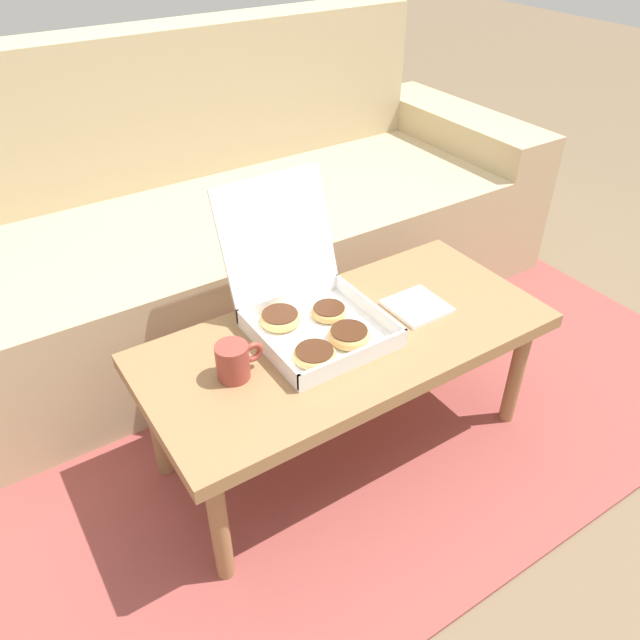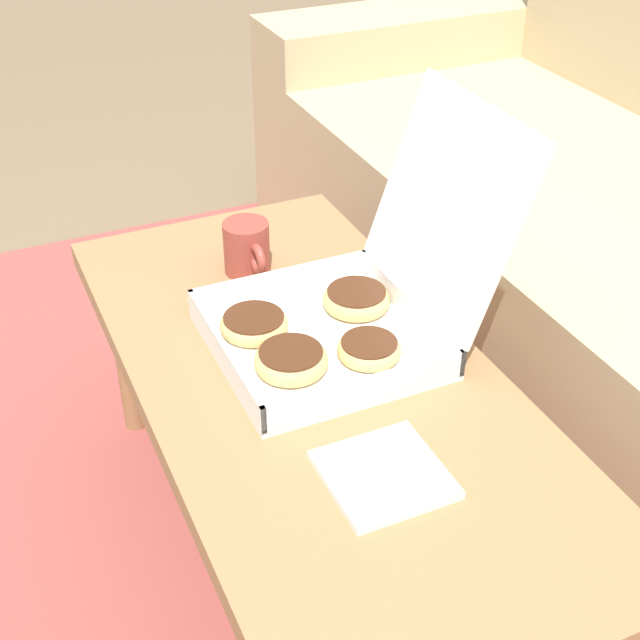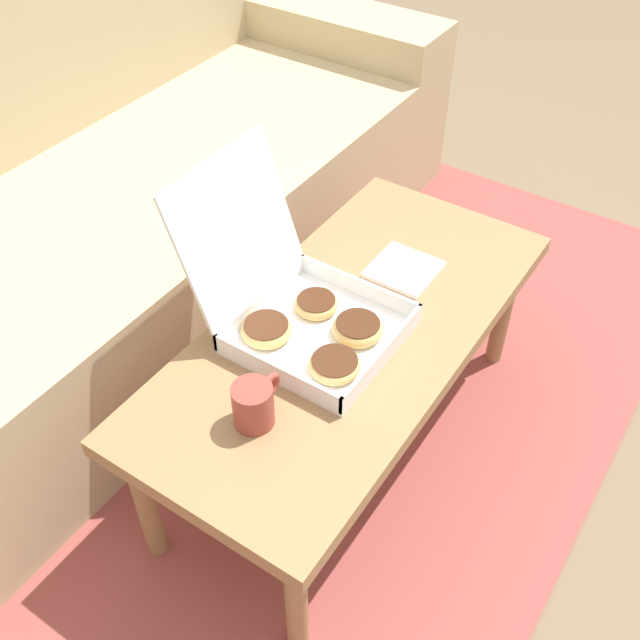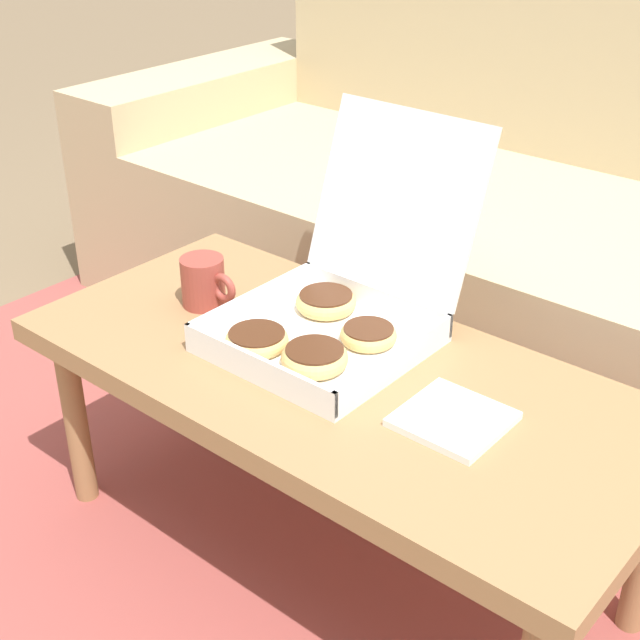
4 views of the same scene
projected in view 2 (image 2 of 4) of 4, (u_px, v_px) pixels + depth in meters
The scene contains 6 objects.
ground_plane at pixel (329, 562), 1.54m from camera, with size 12.00×12.00×0.00m, color #756047.
area_rug at pixel (477, 508), 1.64m from camera, with size 2.65×1.81×0.01m, color #994742.
coffee_table at pixel (317, 399), 1.33m from camera, with size 1.08×0.50×0.42m.
pastry_box at pixel (344, 308), 1.34m from camera, with size 0.32×0.42×0.35m.
coffee_mug at pixel (247, 248), 1.52m from camera, with size 0.12×0.08×0.09m.
napkin_stack at pixel (384, 475), 1.12m from camera, with size 0.15×0.15×0.01m.
Camera 2 is at (0.94, -0.44, 1.21)m, focal length 50.00 mm.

